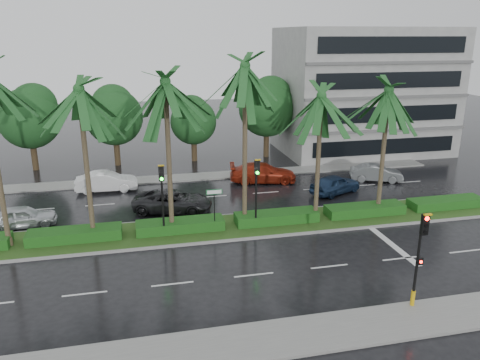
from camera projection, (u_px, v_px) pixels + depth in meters
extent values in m
plane|color=black|center=(233.00, 235.00, 27.75)|extent=(120.00, 120.00, 0.00)
cube|color=slate|center=(287.00, 337.00, 18.23)|extent=(40.00, 2.40, 0.12)
cube|color=slate|center=(203.00, 176.00, 38.90)|extent=(40.00, 2.00, 0.12)
cube|color=gray|center=(230.00, 227.00, 28.66)|extent=(36.00, 4.00, 0.14)
cube|color=#224918|center=(230.00, 226.00, 28.63)|extent=(35.60, 3.70, 0.02)
cube|color=#1A4413|center=(75.00, 235.00, 26.65)|extent=(5.20, 1.40, 0.60)
cube|color=#1A4413|center=(180.00, 226.00, 27.91)|extent=(5.20, 1.40, 0.60)
cube|color=#1A4413|center=(277.00, 217.00, 29.18)|extent=(5.20, 1.40, 0.60)
cube|color=#1A4413|center=(365.00, 210.00, 30.44)|extent=(5.20, 1.40, 0.60)
cube|color=#1A4413|center=(446.00, 203.00, 31.71)|extent=(5.20, 1.40, 0.60)
cube|color=silver|center=(39.00, 209.00, 31.73)|extent=(2.00, 0.12, 0.01)
cube|color=silver|center=(85.00, 294.00, 21.40)|extent=(2.00, 0.12, 0.01)
cube|color=silver|center=(100.00, 205.00, 32.57)|extent=(2.00, 0.12, 0.01)
cube|color=silver|center=(172.00, 284.00, 22.25)|extent=(2.00, 0.12, 0.01)
cube|color=silver|center=(158.00, 200.00, 33.42)|extent=(2.00, 0.12, 0.01)
cube|color=silver|center=(254.00, 275.00, 23.09)|extent=(2.00, 0.12, 0.01)
cube|color=silver|center=(213.00, 196.00, 34.26)|extent=(2.00, 0.12, 0.01)
cube|color=silver|center=(329.00, 266.00, 23.93)|extent=(2.00, 0.12, 0.01)
cube|color=silver|center=(266.00, 193.00, 35.10)|extent=(2.00, 0.12, 0.01)
cube|color=silver|center=(400.00, 258.00, 24.78)|extent=(2.00, 0.12, 0.01)
cube|color=silver|center=(316.00, 189.00, 35.95)|extent=(2.00, 0.12, 0.01)
cube|color=silver|center=(466.00, 251.00, 25.62)|extent=(2.00, 0.12, 0.01)
cube|color=silver|center=(363.00, 185.00, 36.79)|extent=(2.00, 0.12, 0.01)
cube|color=silver|center=(409.00, 182.00, 37.63)|extent=(2.00, 0.12, 0.01)
cube|color=silver|center=(389.00, 242.00, 26.74)|extent=(0.40, 6.00, 0.01)
cylinder|color=#3F3024|center=(9.00, 242.00, 25.93)|extent=(0.40, 0.40, 0.44)
cylinder|color=#3F3024|center=(87.00, 167.00, 25.77)|extent=(0.28, 0.28, 8.48)
cylinder|color=#3F3024|center=(93.00, 234.00, 26.97)|extent=(0.40, 0.40, 0.44)
cylinder|color=#3F3024|center=(169.00, 160.00, 26.49)|extent=(0.28, 0.28, 8.79)
cylinder|color=#3F3024|center=(172.00, 228.00, 27.74)|extent=(0.40, 0.40, 0.44)
cylinder|color=#3F3024|center=(245.00, 148.00, 27.61)|extent=(0.28, 0.28, 9.55)
cylinder|color=#3F3024|center=(245.00, 220.00, 28.96)|extent=(0.40, 0.40, 0.44)
cylinder|color=#3F3024|center=(318.00, 160.00, 28.44)|extent=(0.28, 0.28, 7.80)
cylinder|color=#3F3024|center=(315.00, 216.00, 29.54)|extent=(0.40, 0.40, 0.44)
cylinder|color=#3F3024|center=(383.00, 153.00, 29.64)|extent=(0.28, 0.28, 8.01)
cylinder|color=#3F3024|center=(378.00, 209.00, 30.77)|extent=(0.40, 0.40, 0.44)
cylinder|color=black|center=(416.00, 270.00, 19.81)|extent=(0.12, 0.12, 3.40)
cube|color=black|center=(425.00, 225.00, 19.00)|extent=(0.30, 0.18, 0.90)
cube|color=gold|center=(428.00, 215.00, 18.75)|extent=(0.34, 0.12, 0.06)
cylinder|color=#FF0C05|center=(427.00, 219.00, 18.82)|extent=(0.18, 0.04, 0.18)
cylinder|color=black|center=(426.00, 226.00, 18.91)|extent=(0.18, 0.04, 0.18)
cylinder|color=black|center=(425.00, 232.00, 19.00)|extent=(0.18, 0.04, 0.18)
cylinder|color=gold|center=(413.00, 298.00, 20.21)|extent=(0.18, 0.18, 0.70)
cube|color=black|center=(420.00, 261.00, 19.51)|extent=(0.22, 0.16, 0.32)
cylinder|color=#FF0C05|center=(421.00, 262.00, 19.43)|extent=(0.12, 0.03, 0.12)
cylinder|color=black|center=(163.00, 208.00, 26.72)|extent=(0.12, 0.12, 3.40)
cube|color=black|center=(161.00, 173.00, 25.92)|extent=(0.30, 0.18, 0.90)
cube|color=gold|center=(161.00, 165.00, 25.66)|extent=(0.34, 0.12, 0.06)
cylinder|color=black|center=(161.00, 169.00, 25.73)|extent=(0.18, 0.04, 0.18)
cylinder|color=black|center=(161.00, 174.00, 25.82)|extent=(0.18, 0.04, 0.18)
cylinder|color=#0CE519|center=(162.00, 179.00, 25.91)|extent=(0.18, 0.04, 0.18)
cylinder|color=black|center=(256.00, 201.00, 27.88)|extent=(0.12, 0.12, 3.40)
cube|color=black|center=(257.00, 167.00, 27.08)|extent=(0.30, 0.18, 0.90)
cube|color=gold|center=(258.00, 160.00, 26.82)|extent=(0.34, 0.12, 0.06)
cylinder|color=black|center=(258.00, 163.00, 26.89)|extent=(0.18, 0.04, 0.18)
cylinder|color=black|center=(258.00, 168.00, 26.98)|extent=(0.18, 0.04, 0.18)
cylinder|color=#0CE519|center=(257.00, 173.00, 27.07)|extent=(0.18, 0.04, 0.18)
cylinder|color=black|center=(214.00, 210.00, 27.57)|extent=(0.06, 0.06, 2.60)
cube|color=#0C5926|center=(214.00, 192.00, 27.20)|extent=(0.95, 0.04, 0.30)
cube|color=white|center=(214.00, 192.00, 27.17)|extent=(0.85, 0.01, 0.22)
cylinder|color=#312516|center=(34.00, 156.00, 40.71)|extent=(0.52, 0.52, 2.52)
sphere|color=#163C19|center=(29.00, 118.00, 39.74)|extent=(5.18, 5.18, 5.18)
sphere|color=#163C19|center=(28.00, 106.00, 39.72)|extent=(3.88, 3.88, 3.88)
cylinder|color=#312516|center=(117.00, 152.00, 42.20)|extent=(0.52, 0.52, 2.44)
sphere|color=#163C19|center=(114.00, 117.00, 41.25)|extent=(5.01, 5.01, 5.01)
sphere|color=#163C19|center=(113.00, 105.00, 41.24)|extent=(3.76, 3.76, 3.76)
cylinder|color=#312516|center=(194.00, 150.00, 43.73)|extent=(0.52, 0.52, 2.05)
sphere|color=#163C19|center=(193.00, 122.00, 42.94)|extent=(4.23, 4.23, 4.23)
sphere|color=#163C19|center=(193.00, 112.00, 42.97)|extent=(3.17, 3.17, 3.17)
cylinder|color=#312516|center=(266.00, 143.00, 45.13)|extent=(0.52, 0.52, 2.59)
sphere|color=#163C19|center=(267.00, 109.00, 44.12)|extent=(5.33, 5.33, 5.33)
sphere|color=#163C19|center=(266.00, 97.00, 44.09)|extent=(4.00, 4.00, 4.00)
cylinder|color=#312516|center=(334.00, 141.00, 46.65)|extent=(0.52, 0.52, 2.27)
sphere|color=#163C19|center=(335.00, 112.00, 45.77)|extent=(4.68, 4.68, 4.68)
sphere|color=#163C19|center=(335.00, 102.00, 45.78)|extent=(3.51, 3.51, 3.51)
cube|color=gray|center=(363.00, 91.00, 46.30)|extent=(16.00, 10.00, 12.00)
imported|color=silver|center=(23.00, 217.00, 28.67)|extent=(2.01, 4.10, 1.34)
imported|color=silver|center=(107.00, 182.00, 35.27)|extent=(1.65, 4.55, 1.49)
imported|color=#232426|center=(173.00, 201.00, 31.17)|extent=(3.70, 5.67, 1.45)
imported|color=maroon|center=(263.00, 173.00, 37.43)|extent=(3.03, 5.57, 1.53)
imported|color=#182B4A|center=(335.00, 184.00, 34.76)|extent=(3.24, 4.50, 1.42)
imported|color=slate|center=(376.00, 173.00, 37.69)|extent=(2.71, 4.33, 1.35)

